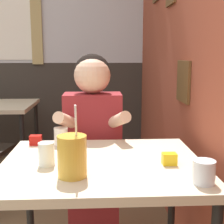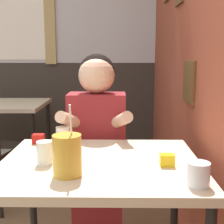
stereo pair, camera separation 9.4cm
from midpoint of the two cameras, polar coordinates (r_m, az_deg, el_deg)
brick_wall_right at (r=2.35m, az=13.92°, el=14.10°), size 0.08×4.64×2.70m
back_wall at (r=3.70m, az=-9.79°, el=12.90°), size 5.27×0.09×2.70m
main_table at (r=1.41m, az=-0.20°, el=-11.96°), size 0.87×0.71×0.73m
background_table at (r=3.22m, az=-17.81°, el=0.08°), size 0.74×0.72×0.73m
person_seated at (r=1.91m, az=-1.31°, el=-6.19°), size 0.42×0.41×1.19m
cocktail_pitcher at (r=1.21m, az=-5.96°, el=-7.89°), size 0.11×0.11×0.28m
glass_near_pitcher at (r=1.18m, az=17.81°, el=-10.80°), size 0.08×0.08×0.09m
glass_center at (r=1.36m, az=-10.29°, el=-7.35°), size 0.07×0.07×0.10m
glass_far_side at (r=1.65m, az=-7.32°, el=-4.28°), size 0.07×0.07×0.09m
condiment_ketchup at (r=1.68m, az=-11.74°, el=-4.84°), size 0.06×0.04×0.05m
condiment_mustard at (r=1.35m, az=12.03°, el=-8.61°), size 0.06×0.04×0.05m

